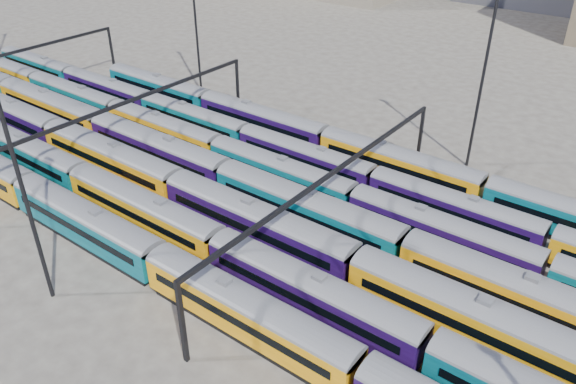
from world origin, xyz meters
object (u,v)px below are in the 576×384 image
Objects in this scene: rake_0 at (86,220)px; rake_1 at (311,290)px; rake_2 at (111,156)px; mast_2 at (13,157)px.

rake_0 is 1.00× the size of rake_1.
mast_2 is at bearing -52.36° from rake_2.
rake_0 is at bearing 120.42° from mast_2.
mast_2 is (4.11, -7.00, 11.26)m from rake_0.
mast_2 is at bearing -148.68° from rake_1.
rake_1 is 33.21m from rake_2.
rake_2 reaches higher than rake_1.
rake_1 is (23.83, 5.00, 0.01)m from rake_0.
rake_1 is 5.75× the size of mast_2.
rake_2 is at bearing 131.99° from rake_0.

